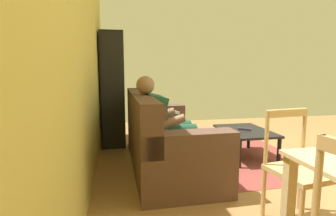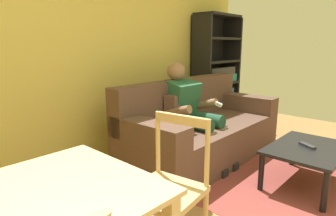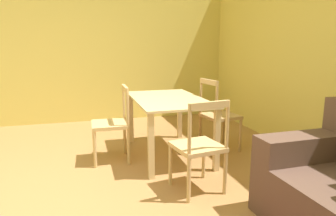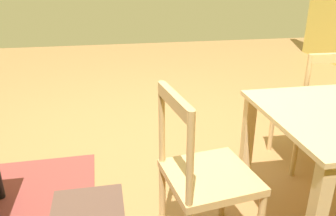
# 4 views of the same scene
# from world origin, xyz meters

# --- Properties ---
(ground_plane) EXTENTS (8.46, 8.46, 0.00)m
(ground_plane) POSITION_xyz_m (0.00, 0.00, 0.00)
(ground_plane) COLOR #9E7042
(wall_side) EXTENTS (0.12, 5.91, 2.67)m
(wall_side) POSITION_xyz_m (-3.23, 0.00, 1.34)
(wall_side) COLOR #D2BE5D
(wall_side) RESTS_ON ground_plane
(dining_table) EXTENTS (1.38, 0.83, 0.72)m
(dining_table) POSITION_xyz_m (-1.12, 1.25, 0.62)
(dining_table) COLOR #D1B27F
(dining_table) RESTS_ON ground_plane
(dining_chair_near_wall) EXTENTS (0.47, 0.47, 0.94)m
(dining_chair_near_wall) POSITION_xyz_m (-1.12, 1.93, 0.46)
(dining_chair_near_wall) COLOR tan
(dining_chair_near_wall) RESTS_ON ground_plane
(dining_chair_facing_couch) EXTENTS (0.48, 0.48, 0.89)m
(dining_chair_facing_couch) POSITION_xyz_m (-0.10, 1.25, 0.44)
(dining_chair_facing_couch) COLOR tan
(dining_chair_facing_couch) RESTS_ON ground_plane
(dining_chair_by_doorway) EXTENTS (0.43, 0.43, 0.89)m
(dining_chair_by_doorway) POSITION_xyz_m (-1.12, 0.56, 0.45)
(dining_chair_by_doorway) COLOR tan
(dining_chair_by_doorway) RESTS_ON ground_plane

